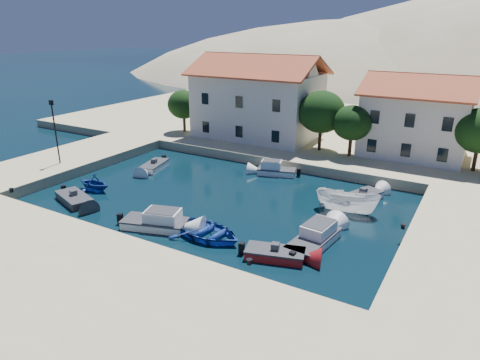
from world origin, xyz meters
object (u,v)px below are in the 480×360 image
at_px(rowboat_south, 207,237).
at_px(cabin_cruiser_east, 314,239).
at_px(building_mid, 417,115).
at_px(boat_east, 346,212).
at_px(cabin_cruiser_south, 155,221).
at_px(building_left, 258,95).
at_px(lamppost, 55,126).

bearing_deg(rowboat_south, cabin_cruiser_east, -63.37).
relative_size(building_mid, boat_east, 2.08).
bearing_deg(boat_east, building_mid, -11.85).
height_order(building_mid, cabin_cruiser_south, building_mid).
bearing_deg(cabin_cruiser_east, building_left, 42.27).
bearing_deg(cabin_cruiser_east, boat_east, 3.81).
bearing_deg(cabin_cruiser_east, rowboat_south, 116.64).
distance_m(building_left, rowboat_south, 26.31).
xyz_separation_m(lamppost, cabin_cruiser_south, (16.28, -4.73, -4.28)).
bearing_deg(lamppost, cabin_cruiser_south, -16.21).
bearing_deg(boat_east, cabin_cruiser_east, 173.13).
relative_size(lamppost, boat_east, 1.24).
bearing_deg(building_mid, boat_east, -97.21).
bearing_deg(cabin_cruiser_south, boat_east, 23.82).
xyz_separation_m(building_mid, cabin_cruiser_east, (-2.27, -22.47, -4.75)).
bearing_deg(cabin_cruiser_south, building_mid, 45.58).
height_order(building_mid, boat_east, building_mid).
bearing_deg(rowboat_south, building_mid, -14.01).
relative_size(lamppost, cabin_cruiser_east, 1.24).
height_order(cabin_cruiser_south, rowboat_south, cabin_cruiser_south).
bearing_deg(building_mid, building_left, -176.82).
distance_m(building_left, boat_east, 22.69).
height_order(lamppost, cabin_cruiser_east, lamppost).
height_order(rowboat_south, boat_east, boat_east).
bearing_deg(building_mid, lamppost, -144.55).
relative_size(lamppost, rowboat_south, 1.15).
xyz_separation_m(building_mid, boat_east, (-2.02, -15.98, -5.22)).
bearing_deg(building_left, boat_east, -43.15).
relative_size(building_left, cabin_cruiser_south, 2.89).
bearing_deg(cabin_cruiser_south, lamppost, 146.55).
height_order(building_mid, rowboat_south, building_mid).
xyz_separation_m(building_left, lamppost, (-11.50, -20.00, -1.18)).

